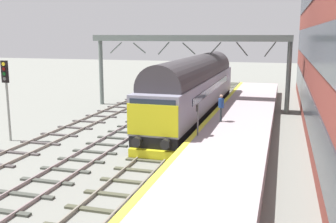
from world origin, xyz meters
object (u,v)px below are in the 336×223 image
(diesel_locomotive, at_px, (195,87))
(platform_number_sign, at_px, (198,114))
(waiting_passenger, at_px, (221,105))
(signal_post_far, at_px, (6,89))

(diesel_locomotive, xyz_separation_m, platform_number_sign, (1.96, -8.17, -0.36))
(platform_number_sign, xyz_separation_m, waiting_passenger, (0.64, 3.80, -0.14))
(waiting_passenger, bearing_deg, platform_number_sign, 162.78)
(signal_post_far, bearing_deg, waiting_passenger, 19.73)
(platform_number_sign, relative_size, waiting_passenger, 1.01)
(diesel_locomotive, bearing_deg, waiting_passenger, -59.30)
(signal_post_far, bearing_deg, platform_number_sign, 2.29)
(signal_post_far, xyz_separation_m, waiting_passenger, (11.83, 4.24, -1.09))
(platform_number_sign, bearing_deg, diesel_locomotive, 103.49)
(signal_post_far, height_order, waiting_passenger, signal_post_far)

